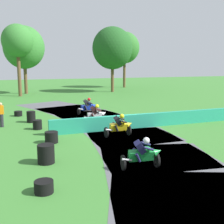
# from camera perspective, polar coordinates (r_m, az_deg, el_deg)

# --- Properties ---
(ground_plane) EXTENTS (120.00, 120.00, 0.00)m
(ground_plane) POSITION_cam_1_polar(r_m,az_deg,el_deg) (18.11, 1.63, -3.48)
(ground_plane) COLOR #38752D
(track_asphalt) EXTENTS (8.88, 30.69, 0.01)m
(track_asphalt) POSITION_cam_1_polar(r_m,az_deg,el_deg) (17.77, -1.28, -3.72)
(track_asphalt) COLOR #515156
(track_asphalt) RESTS_ON ground
(safety_barrier) EXTENTS (18.95, 0.77, 0.90)m
(safety_barrier) POSITION_cam_1_polar(r_m,az_deg,el_deg) (20.39, 14.72, -1.01)
(safety_barrier) COLOR #239375
(safety_barrier) RESTS_ON ground
(motorcycle_lead_green) EXTENTS (1.70, 0.91, 1.43)m
(motorcycle_lead_green) POSITION_cam_1_polar(r_m,az_deg,el_deg) (11.34, 6.26, -8.33)
(motorcycle_lead_green) COLOR black
(motorcycle_lead_green) RESTS_ON ground
(motorcycle_chase_yellow) EXTENTS (1.68, 0.85, 1.43)m
(motorcycle_chase_yellow) POSITION_cam_1_polar(r_m,az_deg,el_deg) (16.18, 1.55, -2.76)
(motorcycle_chase_yellow) COLOR black
(motorcycle_chase_yellow) RESTS_ON ground
(motorcycle_trailing_white) EXTENTS (1.68, 0.77, 1.43)m
(motorcycle_trailing_white) POSITION_cam_1_polar(r_m,az_deg,el_deg) (19.66, -3.30, -0.48)
(motorcycle_trailing_white) COLOR black
(motorcycle_trailing_white) RESTS_ON ground
(motorcycle_fourth_blue) EXTENTS (1.69, 0.92, 1.43)m
(motorcycle_fourth_blue) POSITION_cam_1_polar(r_m,az_deg,el_deg) (23.38, -4.88, 1.14)
(motorcycle_fourth_blue) COLOR black
(motorcycle_fourth_blue) RESTS_ON ground
(tire_stack_near) EXTENTS (0.63, 0.63, 0.40)m
(tire_stack_near) POSITION_cam_1_polar(r_m,az_deg,el_deg) (9.75, -13.54, -14.42)
(tire_stack_near) COLOR black
(tire_stack_near) RESTS_ON ground
(tire_stack_mid_a) EXTENTS (0.71, 0.71, 0.80)m
(tire_stack_mid_a) POSITION_cam_1_polar(r_m,az_deg,el_deg) (12.33, -13.13, -8.21)
(tire_stack_mid_a) COLOR black
(tire_stack_mid_a) RESTS_ON ground
(tire_stack_mid_b) EXTENTS (0.69, 0.69, 0.60)m
(tire_stack_mid_b) POSITION_cam_1_polar(r_m,az_deg,el_deg) (15.34, -12.08, -4.99)
(tire_stack_mid_b) COLOR black
(tire_stack_mid_b) RESTS_ON ground
(tire_stack_far) EXTENTS (0.57, 0.57, 0.60)m
(tire_stack_far) POSITION_cam_1_polar(r_m,az_deg,el_deg) (18.63, -14.77, -2.48)
(tire_stack_far) COLOR black
(tire_stack_far) RESTS_ON ground
(tire_stack_extra_a) EXTENTS (0.61, 0.61, 0.80)m
(tire_stack_extra_a) POSITION_cam_1_polar(r_m,az_deg,el_deg) (20.93, -15.96, -0.93)
(tire_stack_extra_a) COLOR black
(tire_stack_extra_a) RESTS_ON ground
(tire_stack_extra_b) EXTENTS (0.62, 0.62, 0.40)m
(tire_stack_extra_b) POSITION_cam_1_polar(r_m,az_deg,el_deg) (23.75, -18.35, -0.30)
(tire_stack_extra_b) COLOR black
(tire_stack_extra_b) RESTS_ON ground
(track_marshal) EXTENTS (0.34, 0.24, 1.63)m
(track_marshal) POSITION_cam_1_polar(r_m,az_deg,el_deg) (19.95, -21.38, -0.52)
(track_marshal) COLOR #232328
(track_marshal) RESTS_ON ground
(tree_far_left) EXTENTS (5.77, 5.77, 9.33)m
(tree_far_left) POSITION_cam_1_polar(r_m,az_deg,el_deg) (41.73, 0.08, 12.71)
(tree_far_left) COLOR brown
(tree_far_left) RESTS_ON ground
(tree_far_right) EXTENTS (5.08, 5.08, 9.46)m
(tree_far_right) POSITION_cam_1_polar(r_m,az_deg,el_deg) (49.64, 2.53, 12.78)
(tree_far_right) COLOR brown
(tree_far_right) RESTS_ON ground
(tree_mid_rise) EXTENTS (5.47, 5.47, 9.14)m
(tree_mid_rise) POSITION_cam_1_polar(r_m,az_deg,el_deg) (40.92, -17.28, 12.28)
(tree_mid_rise) COLOR brown
(tree_mid_rise) RESTS_ON ground
(tree_behind_barrier) EXTENTS (3.87, 3.87, 8.95)m
(tree_behind_barrier) POSITION_cam_1_polar(r_m,az_deg,el_deg) (37.96, -18.49, 13.36)
(tree_behind_barrier) COLOR brown
(tree_behind_barrier) RESTS_ON ground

